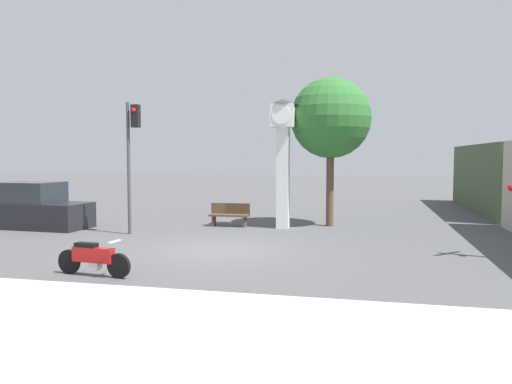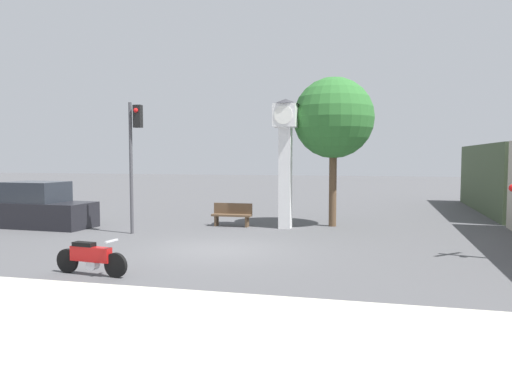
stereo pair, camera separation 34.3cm
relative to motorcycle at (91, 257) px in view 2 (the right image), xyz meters
The scene contains 8 objects.
ground_plane 4.25m from the motorcycle, 62.88° to the left, with size 120.00×120.00×0.00m, color #4C4C4F.
sidewalk_strip 4.46m from the motorcycle, 64.29° to the right, with size 36.00×6.00×0.10m.
motorcycle is the anchor object (origin of this frame).
clock_tower 9.66m from the motorcycle, 71.12° to the left, with size 1.06×1.06×5.00m.
traffic_light 6.95m from the motorcycle, 108.47° to the left, with size 0.50×0.35×4.72m.
street_tree 11.51m from the motorcycle, 64.19° to the left, with size 3.20×3.20×5.92m.
bench 8.79m from the motorcycle, 84.67° to the left, with size 1.60×0.44×0.92m.
parked_car 9.32m from the motorcycle, 134.42° to the left, with size 4.28×1.99×1.80m.
Camera 2 is at (4.67, -14.03, 2.78)m, focal length 35.00 mm.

